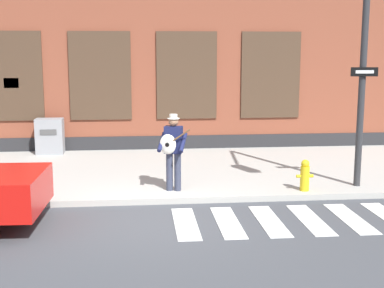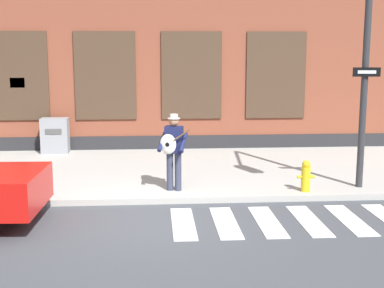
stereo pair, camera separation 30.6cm
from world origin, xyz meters
The scene contains 8 objects.
ground_plane centered at (0.00, 0.00, 0.00)m, with size 160.00×160.00×0.00m, color #424449.
sidewalk centered at (0.00, 3.99, 0.07)m, with size 28.00×5.79×0.13m.
building_backdrop centered at (0.00, 8.88, 3.46)m, with size 28.00×4.06×6.93m.
crosswalk centered at (3.07, -0.20, 0.01)m, with size 5.20×1.90×0.01m.
busker centered at (0.56, 1.73, 1.10)m, with size 0.72×0.66×1.70m.
traffic_light centered at (4.72, 0.85, 3.90)m, with size 0.63×2.58×5.53m.
utility_box centered at (-2.84, 6.44, 0.66)m, with size 0.81×0.53×1.06m.
fire_hydrant centered at (3.46, 1.45, 0.48)m, with size 0.38×0.20×0.70m.
Camera 1 is at (-0.14, -9.74, 3.18)m, focal length 50.00 mm.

